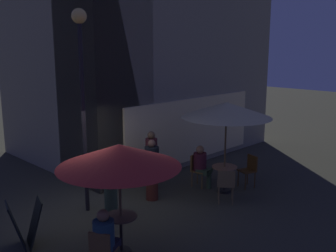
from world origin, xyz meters
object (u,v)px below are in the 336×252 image
at_px(cafe_table_0, 224,174).
at_px(street_lamp_near_corner, 82,72).
at_px(patio_umbrella_1, 119,156).
at_px(menu_sandwich_board, 25,224).
at_px(cafe_table_1, 121,228).
at_px(patron_seated_0, 201,164).
at_px(patron_standing_3, 152,161).
at_px(cafe_chair_2, 226,183).
at_px(cafe_chair_0, 249,168).
at_px(patio_umbrella_0, 226,110).
at_px(cafe_chair_1, 197,167).
at_px(cafe_chair_3, 102,249).
at_px(patron_standing_2, 110,185).
at_px(patron_seated_1, 105,236).
at_px(patron_standing_4, 152,170).

bearing_deg(cafe_table_0, street_lamp_near_corner, 153.90).
distance_m(cafe_table_0, patio_umbrella_1, 4.36).
bearing_deg(menu_sandwich_board, cafe_table_1, -34.11).
bearing_deg(patron_seated_0, patron_standing_3, -135.87).
xyz_separation_m(menu_sandwich_board, cafe_chair_2, (4.62, -1.56, 0.07)).
height_order(street_lamp_near_corner, cafe_chair_0, street_lamp_near_corner).
relative_size(street_lamp_near_corner, patio_umbrella_1, 2.05).
relative_size(patio_umbrella_0, cafe_chair_0, 2.71).
xyz_separation_m(cafe_chair_1, cafe_chair_3, (-4.63, -1.78, -0.03)).
xyz_separation_m(menu_sandwich_board, cafe_chair_1, (5.10, -0.18, 0.07)).
bearing_deg(patio_umbrella_0, patron_seated_0, 101.76).
distance_m(cafe_chair_0, cafe_chair_1, 1.50).
relative_size(cafe_table_1, patio_umbrella_0, 0.31).
bearing_deg(patron_standing_2, patron_seated_1, 63.28).
relative_size(patio_umbrella_1, cafe_chair_0, 2.53).
relative_size(cafe_chair_0, patron_standing_3, 0.55).
xyz_separation_m(cafe_table_0, patron_seated_0, (-0.15, 0.71, 0.17)).
height_order(cafe_table_1, patio_umbrella_0, patio_umbrella_0).
relative_size(cafe_table_1, cafe_chair_0, 0.84).
bearing_deg(cafe_chair_3, cafe_chair_1, -7.32).
height_order(street_lamp_near_corner, patron_standing_2, street_lamp_near_corner).
height_order(cafe_table_0, cafe_chair_2, cafe_chair_2).
bearing_deg(patio_umbrella_1, patron_standing_4, 34.35).
bearing_deg(cafe_chair_2, cafe_chair_1, 31.73).
bearing_deg(patron_seated_1, cafe_chair_0, -22.18).
bearing_deg(patron_seated_1, patron_standing_4, 4.84).
bearing_deg(patron_standing_2, menu_sandwich_board, 9.66).
height_order(patron_seated_1, patron_standing_4, patron_standing_4).
height_order(menu_sandwich_board, cafe_table_0, menu_sandwich_board).
bearing_deg(patron_standing_2, patron_standing_3, -149.31).
bearing_deg(patron_seated_0, cafe_chair_2, -34.02).
height_order(cafe_chair_2, cafe_chair_3, cafe_chair_2).
distance_m(cafe_chair_3, patron_standing_2, 2.45).
relative_size(menu_sandwich_board, cafe_chair_3, 1.10).
xyz_separation_m(patron_seated_1, patron_standing_3, (3.34, 2.39, 0.16)).
xyz_separation_m(cafe_table_1, cafe_chair_2, (3.42, -0.00, 0.04)).
height_order(menu_sandwich_board, cafe_chair_3, menu_sandwich_board).
distance_m(patio_umbrella_0, cafe_chair_0, 1.94).
relative_size(cafe_table_1, patron_seated_0, 0.64).
bearing_deg(patron_standing_3, patron_standing_2, -63.18).
xyz_separation_m(patio_umbrella_0, patron_seated_0, (-0.15, 0.71, -1.62)).
xyz_separation_m(cafe_chair_1, cafe_chair_2, (-0.48, -1.38, 0.01)).
xyz_separation_m(patron_seated_1, patron_standing_2, (1.47, 1.78, 0.12)).
bearing_deg(street_lamp_near_corner, patio_umbrella_0, -26.10).
bearing_deg(patron_seated_0, cafe_chair_1, 180.00).
height_order(patron_seated_0, patron_seated_1, patron_seated_1).
bearing_deg(cafe_table_1, cafe_chair_1, 19.50).
bearing_deg(patron_seated_1, cafe_table_0, -17.85).
height_order(cafe_chair_2, patron_standing_4, patron_standing_4).
distance_m(cafe_table_1, patron_standing_3, 3.43).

